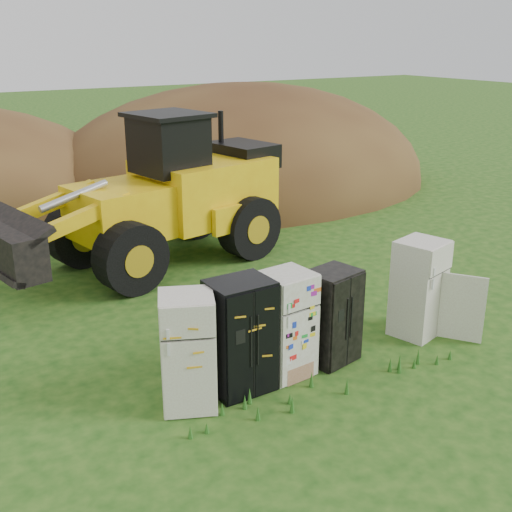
{
  "coord_description": "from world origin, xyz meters",
  "views": [
    {
      "loc": [
        -6.07,
        -7.97,
        5.47
      ],
      "look_at": [
        0.05,
        2.0,
        1.39
      ],
      "focal_mm": 45.0,
      "sensor_mm": 36.0,
      "label": 1
    }
  ],
  "objects": [
    {
      "name": "fridge_black_side",
      "position": [
        -1.49,
        -0.03,
        0.93
      ],
      "size": [
        0.99,
        0.79,
        1.87
      ],
      "primitive_type": null,
      "rotation": [
        0.0,
        0.0,
        0.02
      ],
      "color": "black",
      "rests_on": "ground"
    },
    {
      "name": "dirt_mound_right",
      "position": [
        5.86,
        12.53,
        0.0
      ],
      "size": [
        15.2,
        11.15,
        7.64
      ],
      "primitive_type": "ellipsoid",
      "color": "#412515",
      "rests_on": "ground"
    },
    {
      "name": "wheel_loader",
      "position": [
        -0.68,
        6.14,
        1.84
      ],
      "size": [
        8.07,
        4.49,
        3.69
      ],
      "primitive_type": null,
      "rotation": [
        0.0,
        0.0,
        0.19
      ],
      "color": "yellow",
      "rests_on": "ground"
    },
    {
      "name": "fridge_sticker",
      "position": [
        -0.59,
        0.0,
        0.91
      ],
      "size": [
        0.87,
        0.81,
        1.81
      ],
      "primitive_type": null,
      "rotation": [
        0.0,
        0.0,
        0.09
      ],
      "color": "silver",
      "rests_on": "ground"
    },
    {
      "name": "ground",
      "position": [
        0.0,
        0.0,
        0.0
      ],
      "size": [
        120.0,
        120.0,
        0.0
      ],
      "primitive_type": "plane",
      "color": "#194612",
      "rests_on": "ground"
    },
    {
      "name": "fridge_leftmost",
      "position": [
        -2.41,
        -0.04,
        0.92
      ],
      "size": [
        1.05,
        1.04,
        1.84
      ],
      "primitive_type": null,
      "rotation": [
        0.0,
        0.0,
        -0.41
      ],
      "color": "white",
      "rests_on": "ground"
    },
    {
      "name": "fridge_open_door",
      "position": [
        2.39,
        -0.04,
        0.93
      ],
      "size": [
        1.02,
        0.98,
        1.86
      ],
      "primitive_type": null,
      "rotation": [
        0.0,
        0.0,
        0.27
      ],
      "color": "white",
      "rests_on": "ground"
    },
    {
      "name": "fridge_dark_mid",
      "position": [
        0.35,
        -0.02,
        0.84
      ],
      "size": [
        0.98,
        0.86,
        1.68
      ],
      "primitive_type": null,
      "rotation": [
        0.0,
        0.0,
        0.21
      ],
      "color": "black",
      "rests_on": "ground"
    }
  ]
}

